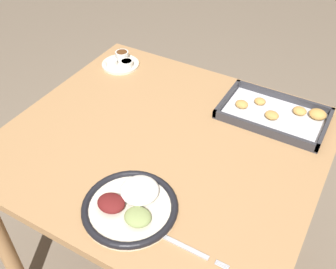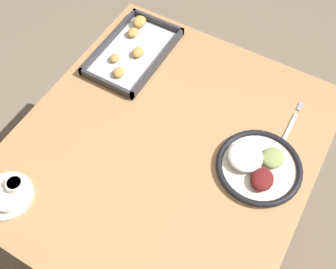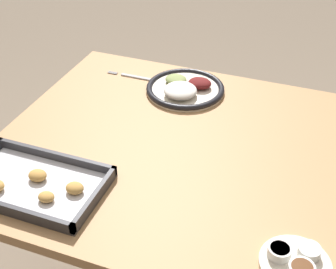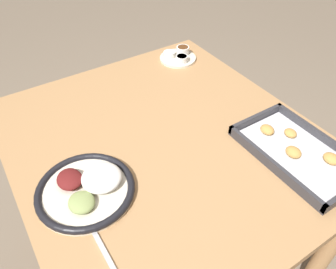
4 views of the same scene
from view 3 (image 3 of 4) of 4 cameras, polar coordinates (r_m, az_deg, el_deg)
The scene contains 5 objects.
dining_table at distance 1.40m, azimuth 0.77°, elevation -5.24°, with size 1.00×0.91×0.77m.
dinner_plate at distance 1.56m, azimuth 2.08°, elevation 5.63°, with size 0.26×0.26×0.05m.
fork at distance 1.65m, azimuth -3.57°, elevation 6.95°, with size 0.22×0.01×0.00m.
saucer_plate at distance 1.04m, azimuth 15.31°, elevation -14.72°, with size 0.15×0.15×0.04m.
baking_tray at distance 1.23m, azimuth -16.54°, elevation -5.76°, with size 0.36×0.22×0.04m.
Camera 3 is at (-0.35, 1.00, 1.57)m, focal length 50.00 mm.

